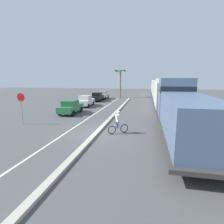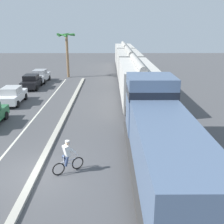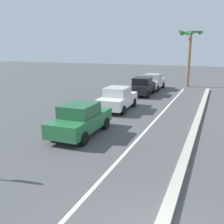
{
  "view_description": "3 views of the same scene",
  "coord_description": "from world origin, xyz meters",
  "px_view_note": "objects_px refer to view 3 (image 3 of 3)",
  "views": [
    {
      "loc": [
        3.72,
        -12.69,
        4.16
      ],
      "look_at": [
        0.93,
        0.95,
        1.48
      ],
      "focal_mm": 28.0,
      "sensor_mm": 36.0,
      "label": 1
    },
    {
      "loc": [
        3.7,
        -11.54,
        7.03
      ],
      "look_at": [
        3.81,
        4.07,
        1.86
      ],
      "focal_mm": 42.0,
      "sensor_mm": 36.0,
      "label": 2
    },
    {
      "loc": [
        0.95,
        -4.55,
        4.32
      ],
      "look_at": [
        -4.31,
        8.33,
        0.86
      ],
      "focal_mm": 42.0,
      "sensor_mm": 36.0,
      "label": 3
    }
  ],
  "objects_px": {
    "parked_car_white": "(118,98)",
    "parked_car_silver": "(153,82)",
    "palm_tree_near": "(190,44)",
    "parked_car_green": "(81,119)",
    "parked_car_black": "(142,86)"
  },
  "relations": [
    {
      "from": "parked_car_white",
      "to": "parked_car_black",
      "type": "bearing_deg",
      "value": 90.05
    },
    {
      "from": "parked_car_white",
      "to": "palm_tree_near",
      "type": "relative_size",
      "value": 0.68
    },
    {
      "from": "parked_car_white",
      "to": "parked_car_silver",
      "type": "relative_size",
      "value": 1.01
    },
    {
      "from": "parked_car_silver",
      "to": "palm_tree_near",
      "type": "bearing_deg",
      "value": 48.06
    },
    {
      "from": "parked_car_white",
      "to": "parked_car_green",
      "type": "bearing_deg",
      "value": -87.81
    },
    {
      "from": "parked_car_green",
      "to": "parked_car_silver",
      "type": "relative_size",
      "value": 1.0
    },
    {
      "from": "parked_car_green",
      "to": "parked_car_silver",
      "type": "height_order",
      "value": "same"
    },
    {
      "from": "parked_car_white",
      "to": "palm_tree_near",
      "type": "height_order",
      "value": "palm_tree_near"
    },
    {
      "from": "parked_car_green",
      "to": "parked_car_white",
      "type": "xyz_separation_m",
      "value": [
        -0.22,
        5.78,
        0.0
      ]
    },
    {
      "from": "parked_car_green",
      "to": "parked_car_silver",
      "type": "bearing_deg",
      "value": 90.4
    },
    {
      "from": "parked_car_green",
      "to": "palm_tree_near",
      "type": "bearing_deg",
      "value": 81.14
    },
    {
      "from": "parked_car_green",
      "to": "parked_car_black",
      "type": "distance_m",
      "value": 12.15
    },
    {
      "from": "parked_car_white",
      "to": "parked_car_black",
      "type": "height_order",
      "value": "same"
    },
    {
      "from": "parked_car_silver",
      "to": "palm_tree_near",
      "type": "height_order",
      "value": "palm_tree_near"
    },
    {
      "from": "parked_car_green",
      "to": "parked_car_white",
      "type": "height_order",
      "value": "same"
    }
  ]
}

